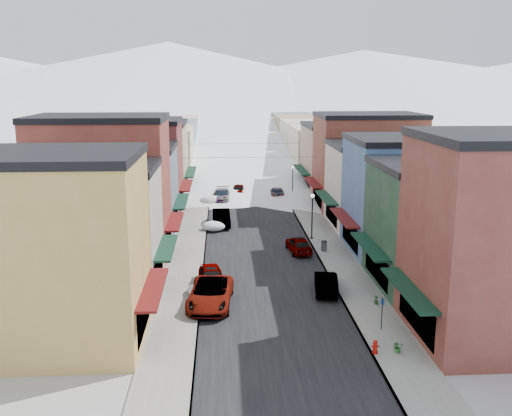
{
  "coord_description": "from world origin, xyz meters",
  "views": [
    {
      "loc": [
        -3.41,
        -28.45,
        15.44
      ],
      "look_at": [
        0.0,
        27.44,
        2.75
      ],
      "focal_mm": 40.0,
      "sensor_mm": 36.0,
      "label": 1
    }
  ],
  "objects": [
    {
      "name": "car_lane_white",
      "position": [
        1.8,
        64.47,
        0.73
      ],
      "size": [
        2.61,
        5.34,
        1.46
      ],
      "primitive_type": "imported",
      "rotation": [
        0.0,
        0.0,
        3.18
      ],
      "color": "white",
      "rests_on": "ground"
    },
    {
      "name": "streetlamp_far",
      "position": [
        5.93,
        45.26,
        2.78
      ],
      "size": [
        0.35,
        0.35,
        4.18
      ],
      "color": "black",
      "rests_on": "sidewalk_right"
    },
    {
      "name": "fire_hydrant",
      "position": [
        5.2,
        1.0,
        0.51
      ],
      "size": [
        0.46,
        0.35,
        0.79
      ],
      "color": "#B31009",
      "rests_on": "sidewalk_right"
    },
    {
      "name": "sidewalk_right",
      "position": [
        6.6,
        60.0,
        0.07
      ],
      "size": [
        3.2,
        160.0,
        0.15
      ],
      "primitive_type": "cube",
      "color": "gray",
      "rests_on": "ground"
    },
    {
      "name": "streetlamp_near",
      "position": [
        5.34,
        25.04,
        2.96
      ],
      "size": [
        0.37,
        0.37,
        4.46
      ],
      "color": "black",
      "rests_on": "sidewalk_right"
    },
    {
      "name": "snow_pile_near",
      "position": [
        -4.88,
        10.92,
        0.46
      ],
      "size": [
        2.27,
        2.6,
        0.96
      ],
      "color": "white",
      "rests_on": "ground"
    },
    {
      "name": "bldg_l_brick_near",
      "position": [
        -13.69,
        20.5,
        6.26
      ],
      "size": [
        12.3,
        8.2,
        12.5
      ],
      "color": "maroon",
      "rests_on": "ground"
    },
    {
      "name": "car_dark_hatch",
      "position": [
        -3.5,
        31.29,
        0.85
      ],
      "size": [
        2.02,
        5.22,
        1.7
      ],
      "primitive_type": "imported",
      "rotation": [
        0.0,
        0.0,
        0.04
      ],
      "color": "black",
      "rests_on": "ground"
    },
    {
      "name": "car_silver_wagon",
      "position": [
        -3.5,
        43.83,
        0.77
      ],
      "size": [
        2.48,
        5.45,
        1.55
      ],
      "primitive_type": "imported",
      "rotation": [
        0.0,
        0.0,
        -0.06
      ],
      "color": "gray",
      "rests_on": "ground"
    },
    {
      "name": "sidewalk_left",
      "position": [
        -6.6,
        60.0,
        0.07
      ],
      "size": [
        3.2,
        160.0,
        0.15
      ],
      "primitive_type": "cube",
      "color": "gray",
      "rests_on": "ground"
    },
    {
      "name": "parking_sign",
      "position": [
        6.43,
        4.1,
        1.39
      ],
      "size": [
        0.13,
        0.27,
        2.12
      ],
      "color": "black",
      "rests_on": "sidewalk_right"
    },
    {
      "name": "curb_left",
      "position": [
        -5.05,
        60.0,
        0.07
      ],
      "size": [
        0.1,
        160.0,
        0.15
      ],
      "primitive_type": "cube",
      "color": "slate",
      "rests_on": "ground"
    },
    {
      "name": "bldg_r_brick_near",
      "position": [
        13.69,
        3.0,
        6.26
      ],
      "size": [
        12.3,
        9.2,
        12.5
      ],
      "color": "maroon",
      "rests_on": "ground"
    },
    {
      "name": "ground",
      "position": [
        0.0,
        0.0,
        0.0
      ],
      "size": [
        600.0,
        600.0,
        0.0
      ],
      "primitive_type": "plane",
      "color": "gray",
      "rests_on": "ground"
    },
    {
      "name": "car_silver_sedan",
      "position": [
        -4.3,
        12.64,
        0.79
      ],
      "size": [
        2.29,
        4.77,
        1.57
      ],
      "primitive_type": "imported",
      "rotation": [
        0.0,
        0.0,
        0.1
      ],
      "color": "#989AA0",
      "rests_on": "ground"
    },
    {
      "name": "distant_blocks",
      "position": [
        0.0,
        83.0,
        4.0
      ],
      "size": [
        34.0,
        55.0,
        8.0
      ],
      "color": "gray",
      "rests_on": "ground"
    },
    {
      "name": "bldg_l_brick_far",
      "position": [
        -14.19,
        38.0,
        5.51
      ],
      "size": [
        13.3,
        9.2,
        11.0
      ],
      "color": "maroon",
      "rests_on": "ground"
    },
    {
      "name": "bldg_r_cream",
      "position": [
        13.69,
        30.0,
        4.51
      ],
      "size": [
        12.3,
        9.2,
        9.0
      ],
      "color": "beige",
      "rests_on": "ground"
    },
    {
      "name": "car_lane_silver",
      "position": [
        -1.17,
        47.24,
        0.76
      ],
      "size": [
        2.13,
        4.56,
        1.51
      ],
      "primitive_type": "imported",
      "rotation": [
        0.0,
        0.0,
        -0.08
      ],
      "color": "#9B9EA3",
      "rests_on": "ground"
    },
    {
      "name": "trash_can",
      "position": [
        5.8,
        20.84,
        0.63
      ],
      "size": [
        0.55,
        0.55,
        0.94
      ],
      "color": "#545658",
      "rests_on": "sidewalk_right"
    },
    {
      "name": "car_black_sedan",
      "position": [
        3.93,
        45.8,
        0.68
      ],
      "size": [
        2.03,
        4.73,
        1.36
      ],
      "primitive_type": "imported",
      "rotation": [
        0.0,
        0.0,
        3.11
      ],
      "color": "black",
      "rests_on": "ground"
    },
    {
      "name": "bldg_l_grayblue",
      "position": [
        -13.19,
        29.0,
        4.51
      ],
      "size": [
        11.3,
        9.2,
        9.0
      ],
      "color": "slate",
      "rests_on": "ground"
    },
    {
      "name": "bldg_l_tan",
      "position": [
        -13.19,
        48.0,
        5.01
      ],
      "size": [
        11.3,
        11.2,
        10.0
      ],
      "color": "tan",
      "rests_on": "ground"
    },
    {
      "name": "mountain_ridge",
      "position": [
        -19.47,
        277.18,
        14.36
      ],
      "size": [
        670.0,
        340.0,
        34.0
      ],
      "color": "silver",
      "rests_on": "ground"
    },
    {
      "name": "car_green_sedan",
      "position": [
        4.18,
        11.02,
        0.75
      ],
      "size": [
        2.17,
        4.72,
        1.5
      ],
      "primitive_type": "imported",
      "rotation": [
        0.0,
        0.0,
        3.01
      ],
      "color": "black",
      "rests_on": "ground"
    },
    {
      "name": "bldg_r_tan",
      "position": [
        13.19,
        49.0,
        4.76
      ],
      "size": [
        11.3,
        11.2,
        9.5
      ],
      "color": "#9C7A66",
      "rests_on": "ground"
    },
    {
      "name": "overhead_cables",
      "position": [
        0.0,
        47.5,
        6.2
      ],
      "size": [
        16.4,
        15.04,
        0.04
      ],
      "color": "black",
      "rests_on": "ground"
    },
    {
      "name": "car_gray_suv",
      "position": [
        3.5,
        21.05,
        0.74
      ],
      "size": [
        2.24,
        4.54,
        1.49
      ],
      "primitive_type": "imported",
      "rotation": [
        0.0,
        0.0,
        3.25
      ],
      "color": "#999CA2",
      "rests_on": "ground"
    },
    {
      "name": "road",
      "position": [
        0.0,
        60.0,
        0.01
      ],
      "size": [
        10.0,
        160.0,
        0.01
      ],
      "primitive_type": "cube",
      "color": "black",
      "rests_on": "ground"
    },
    {
      "name": "planter_near",
      "position": [
        6.52,
        1.0,
        0.49
      ],
      "size": [
        0.63,
        0.55,
        0.68
      ],
      "primitive_type": "imported",
      "rotation": [
        0.0,
        0.0,
        0.04
      ],
      "color": "#326F33",
      "rests_on": "sidewalk_right"
    },
    {
      "name": "bldg_r_blue",
      "position": [
        13.19,
        21.0,
        5.26
      ],
      "size": [
        11.3,
        9.2,
        10.5
      ],
      "color": "#3D5E8B",
      "rests_on": "ground"
    },
    {
      "name": "car_white_suv",
      "position": [
        -4.3,
        8.96,
        0.87
      ],
      "size": [
        3.44,
        6.5,
        1.74
      ],
      "primitive_type": "imported",
      "rotation": [
        0.0,
        0.0,
        -0.09
      ],
      "color": "silver",
      "rests_on": "ground"
    },
    {
      "name": "bldg_l_yellow",
      "position": [
        -13.19,
        4.0,
        5.76
      ],
      "size": [
        11.3,
        8.7,
        11.5
      ],
      "color": "tan",
      "rests_on": "ground"
    },
    {
      "name": "bldg_r_brick_far",
      "position": [
        14.19,
        39.0,
        5.76
      ],
      "size": [
        13.3,
        9.2,
        11.5
      ],
      "color": "maroon",
      "rests_on": "ground"
    },
    {
      "name": "bldg_l_cream",
      "position": [
        -13.19,
        12.5,
        4.76
      ],
      "size": [
        11.3,
        8.2,
        9.5
      ],
      "color": "#B6A793",
      "rests_on": "ground"
    },
    {
      "name": "snow_pile_far",
      "position": [
        -4.88,
        42.31,
        0.51
      ],
      "size": [
        2.52,
        2.75,
        1.07
      ],
      "color": "white",
      "rests_on": "ground"
    },
    {
      "name": "snow_pile_mid",
      "position": [
        -4.28,
        29.15,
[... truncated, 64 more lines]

